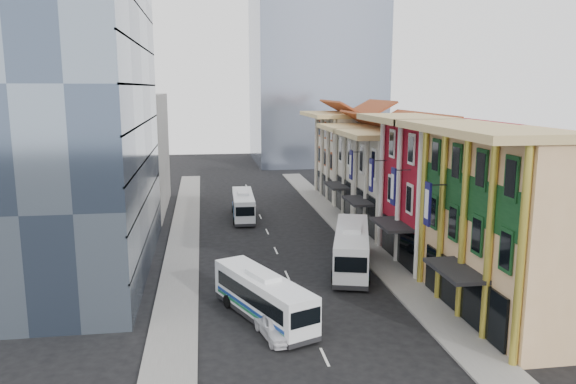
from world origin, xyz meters
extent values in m
plane|color=black|center=(0.00, 0.00, 0.00)|extent=(200.00, 200.00, 0.00)
cube|color=slate|center=(8.50, 22.00, 0.07)|extent=(3.00, 90.00, 0.15)
cube|color=slate|center=(-8.50, 22.00, 0.07)|extent=(3.00, 90.00, 0.15)
cube|color=#D8AF7D|center=(14.00, 5.00, 6.00)|extent=(8.00, 14.00, 12.00)
cube|color=maroon|center=(14.00, 17.00, 6.00)|extent=(8.00, 10.00, 12.00)
cube|color=beige|center=(14.00, 26.50, 5.00)|extent=(8.00, 9.00, 10.00)
cube|color=beige|center=(14.00, 35.50, 5.00)|extent=(8.00, 9.00, 10.00)
cube|color=beige|center=(14.00, 46.00, 5.50)|extent=(8.00, 12.00, 11.00)
cube|color=#3E4C62|center=(-17.00, 19.00, 15.00)|extent=(12.00, 26.00, 30.00)
cube|color=gray|center=(-16.00, 42.00, 7.00)|extent=(10.00, 18.00, 14.00)
imported|color=white|center=(-2.36, 3.95, 0.74)|extent=(2.68, 4.66, 1.49)
camera|label=1|loc=(-6.39, -27.40, 14.78)|focal=35.00mm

